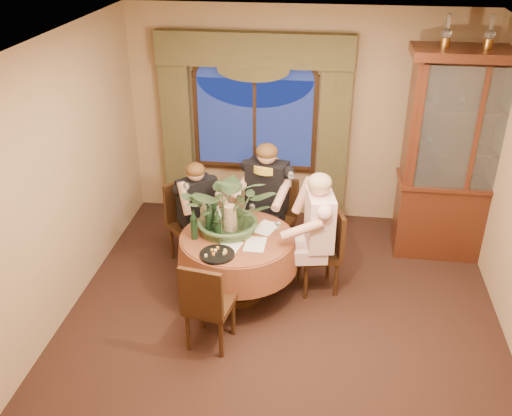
# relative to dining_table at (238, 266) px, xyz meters

# --- Properties ---
(floor) EXTENTS (5.00, 5.00, 0.00)m
(floor) POSITION_rel_dining_table_xyz_m (0.52, -0.50, -0.38)
(floor) COLOR black
(floor) RESTS_ON ground
(wall_back) EXTENTS (4.50, 0.00, 4.50)m
(wall_back) POSITION_rel_dining_table_xyz_m (0.52, 2.00, 1.02)
(wall_back) COLOR tan
(wall_back) RESTS_ON ground
(ceiling) EXTENTS (5.00, 5.00, 0.00)m
(ceiling) POSITION_rel_dining_table_xyz_m (0.52, -0.50, 2.42)
(ceiling) COLOR white
(ceiling) RESTS_ON wall_back
(window) EXTENTS (1.62, 0.10, 1.32)m
(window) POSITION_rel_dining_table_xyz_m (-0.08, 1.93, 0.92)
(window) COLOR navy
(window) RESTS_ON wall_back
(arched_transom) EXTENTS (1.60, 0.06, 0.44)m
(arched_transom) POSITION_rel_dining_table_xyz_m (-0.08, 1.93, 1.71)
(arched_transom) COLOR navy
(arched_transom) RESTS_ON wall_back
(drapery_left) EXTENTS (0.38, 0.14, 2.32)m
(drapery_left) POSITION_rel_dining_table_xyz_m (-1.11, 1.88, 0.80)
(drapery_left) COLOR #464124
(drapery_left) RESTS_ON floor
(drapery_right) EXTENTS (0.38, 0.14, 2.32)m
(drapery_right) POSITION_rel_dining_table_xyz_m (0.95, 1.88, 0.80)
(drapery_right) COLOR #464124
(drapery_right) RESTS_ON floor
(swag_valance) EXTENTS (2.45, 0.16, 0.42)m
(swag_valance) POSITION_rel_dining_table_xyz_m (-0.08, 1.85, 1.90)
(swag_valance) COLOR #464124
(swag_valance) RESTS_ON wall_back
(dining_table) EXTENTS (1.70, 1.70, 0.75)m
(dining_table) POSITION_rel_dining_table_xyz_m (0.00, 0.00, 0.00)
(dining_table) COLOR maroon
(dining_table) RESTS_ON floor
(china_cabinet) EXTENTS (1.54, 0.60, 2.50)m
(china_cabinet) POSITION_rel_dining_table_xyz_m (2.48, 1.25, 0.87)
(china_cabinet) COLOR #39180E
(china_cabinet) RESTS_ON floor
(oil_lamp_left) EXTENTS (0.11, 0.11, 0.34)m
(oil_lamp_left) POSITION_rel_dining_table_xyz_m (2.04, 1.25, 2.29)
(oil_lamp_left) COLOR #A5722D
(oil_lamp_left) RESTS_ON china_cabinet
(oil_lamp_center) EXTENTS (0.11, 0.11, 0.34)m
(oil_lamp_center) POSITION_rel_dining_table_xyz_m (2.48, 1.25, 2.29)
(oil_lamp_center) COLOR #A5722D
(oil_lamp_center) RESTS_ON china_cabinet
(chair_right) EXTENTS (0.52, 0.52, 0.96)m
(chair_right) POSITION_rel_dining_table_xyz_m (0.86, 0.24, 0.10)
(chair_right) COLOR black
(chair_right) RESTS_ON floor
(chair_back_right) EXTENTS (0.54, 0.54, 0.96)m
(chair_back_right) POSITION_rel_dining_table_xyz_m (0.31, 0.88, 0.10)
(chair_back_right) COLOR black
(chair_back_right) RESTS_ON floor
(chair_back) EXTENTS (0.59, 0.59, 0.96)m
(chair_back) POSITION_rel_dining_table_xyz_m (-0.67, 0.63, 0.10)
(chair_back) COLOR black
(chair_back) RESTS_ON floor
(chair_front_left) EXTENTS (0.48, 0.48, 0.96)m
(chair_front_left) POSITION_rel_dining_table_xyz_m (-0.14, -0.80, 0.10)
(chair_front_left) COLOR black
(chair_front_left) RESTS_ON floor
(person_pink) EXTENTS (0.57, 0.60, 1.45)m
(person_pink) POSITION_rel_dining_table_xyz_m (0.85, 0.17, 0.35)
(person_pink) COLOR beige
(person_pink) RESTS_ON floor
(person_back) EXTENTS (0.63, 0.63, 1.29)m
(person_back) POSITION_rel_dining_table_xyz_m (-0.58, 0.62, 0.27)
(person_back) COLOR black
(person_back) RESTS_ON floor
(person_scarf) EXTENTS (0.63, 0.59, 1.47)m
(person_scarf) POSITION_rel_dining_table_xyz_m (0.21, 0.87, 0.36)
(person_scarf) COLOR black
(person_scarf) RESTS_ON floor
(stoneware_vase) EXTENTS (0.17, 0.17, 0.31)m
(stoneware_vase) POSITION_rel_dining_table_xyz_m (-0.09, 0.08, 0.53)
(stoneware_vase) COLOR #90755A
(stoneware_vase) RESTS_ON dining_table
(centerpiece_plant) EXTENTS (0.98, 1.09, 0.85)m
(centerpiece_plant) POSITION_rel_dining_table_xyz_m (-0.07, 0.13, 1.00)
(centerpiece_plant) COLOR #3D5C35
(centerpiece_plant) RESTS_ON dining_table
(olive_bowl) EXTENTS (0.15, 0.15, 0.05)m
(olive_bowl) POSITION_rel_dining_table_xyz_m (0.06, -0.03, 0.40)
(olive_bowl) COLOR #535A2D
(olive_bowl) RESTS_ON dining_table
(cheese_platter) EXTENTS (0.35, 0.35, 0.02)m
(cheese_platter) POSITION_rel_dining_table_xyz_m (-0.14, -0.40, 0.39)
(cheese_platter) COLOR black
(cheese_platter) RESTS_ON dining_table
(wine_bottle_0) EXTENTS (0.07, 0.07, 0.33)m
(wine_bottle_0) POSITION_rel_dining_table_xyz_m (-0.30, 0.00, 0.54)
(wine_bottle_0) COLOR black
(wine_bottle_0) RESTS_ON dining_table
(wine_bottle_1) EXTENTS (0.07, 0.07, 0.33)m
(wine_bottle_1) POSITION_rel_dining_table_xyz_m (-0.26, 0.18, 0.54)
(wine_bottle_1) COLOR black
(wine_bottle_1) RESTS_ON dining_table
(wine_bottle_2) EXTENTS (0.07, 0.07, 0.33)m
(wine_bottle_2) POSITION_rel_dining_table_xyz_m (-0.38, 0.11, 0.54)
(wine_bottle_2) COLOR tan
(wine_bottle_2) RESTS_ON dining_table
(wine_bottle_3) EXTENTS (0.07, 0.07, 0.33)m
(wine_bottle_3) POSITION_rel_dining_table_xyz_m (-0.19, -0.08, 0.54)
(wine_bottle_3) COLOR black
(wine_bottle_3) RESTS_ON dining_table
(wine_bottle_4) EXTENTS (0.07, 0.07, 0.33)m
(wine_bottle_4) POSITION_rel_dining_table_xyz_m (-0.20, 0.01, 0.54)
(wine_bottle_4) COLOR tan
(wine_bottle_4) RESTS_ON dining_table
(wine_bottle_5) EXTENTS (0.07, 0.07, 0.33)m
(wine_bottle_5) POSITION_rel_dining_table_xyz_m (-0.43, -0.10, 0.54)
(wine_bottle_5) COLOR black
(wine_bottle_5) RESTS_ON dining_table
(tasting_paper_0) EXTENTS (0.21, 0.30, 0.00)m
(tasting_paper_0) POSITION_rel_dining_table_xyz_m (0.21, -0.14, 0.38)
(tasting_paper_0) COLOR white
(tasting_paper_0) RESTS_ON dining_table
(tasting_paper_1) EXTENTS (0.31, 0.36, 0.00)m
(tasting_paper_1) POSITION_rel_dining_table_xyz_m (0.28, 0.21, 0.38)
(tasting_paper_1) COLOR white
(tasting_paper_1) RESTS_ON dining_table
(tasting_paper_2) EXTENTS (0.27, 0.34, 0.00)m
(tasting_paper_2) POSITION_rel_dining_table_xyz_m (-0.05, -0.25, 0.38)
(tasting_paper_2) COLOR white
(tasting_paper_2) RESTS_ON dining_table
(wine_glass_person_pink) EXTENTS (0.07, 0.07, 0.18)m
(wine_glass_person_pink) POSITION_rel_dining_table_xyz_m (0.42, 0.08, 0.46)
(wine_glass_person_pink) COLOR silver
(wine_glass_person_pink) RESTS_ON dining_table
(wine_glass_person_back) EXTENTS (0.07, 0.07, 0.18)m
(wine_glass_person_back) POSITION_rel_dining_table_xyz_m (-0.29, 0.31, 0.46)
(wine_glass_person_back) COLOR silver
(wine_glass_person_back) RESTS_ON dining_table
(wine_glass_person_scarf) EXTENTS (0.07, 0.07, 0.18)m
(wine_glass_person_scarf) POSITION_rel_dining_table_xyz_m (0.10, 0.41, 0.46)
(wine_glass_person_scarf) COLOR silver
(wine_glass_person_scarf) RESTS_ON dining_table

